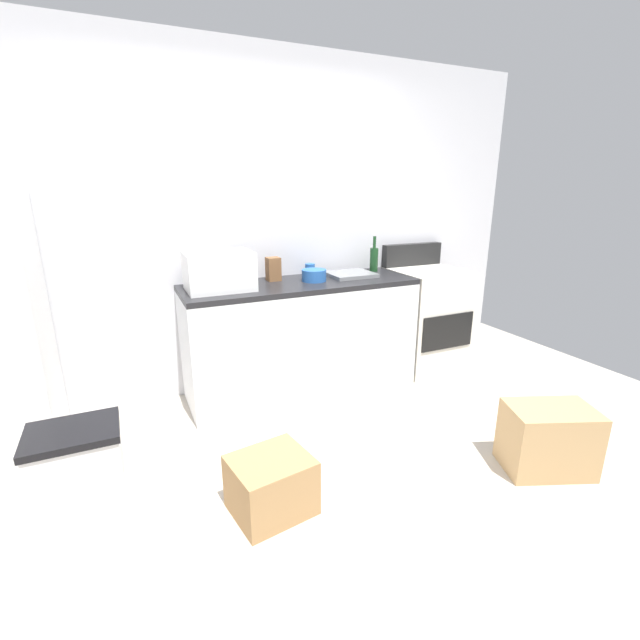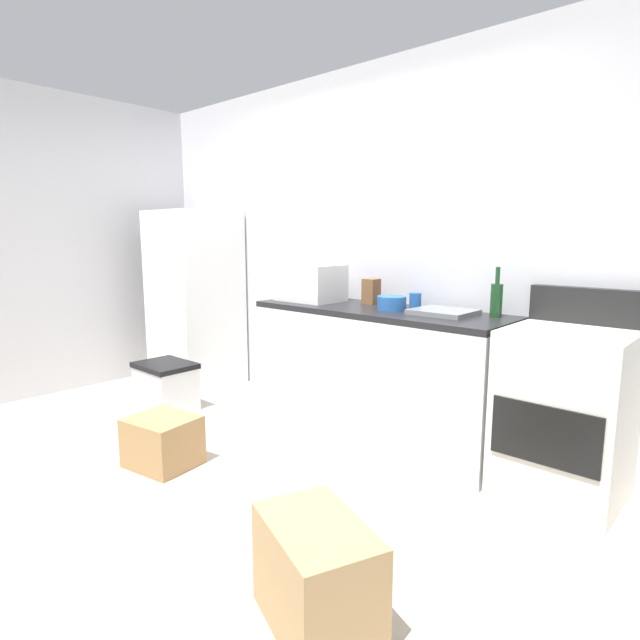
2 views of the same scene
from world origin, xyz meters
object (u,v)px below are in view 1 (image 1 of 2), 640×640
microwave (219,271)px  cardboard_box_large (271,485)px  knife_block (273,269)px  storage_bin (77,460)px  mixing_bowl (314,275)px  cardboard_box_small (548,439)px  stove_oven (425,317)px  coffee_mug (310,270)px  wine_bottle (374,259)px

microwave → cardboard_box_large: bearing=-93.0°
knife_block → storage_bin: size_ratio=0.39×
microwave → cardboard_box_large: microwave is taller
mixing_bowl → cardboard_box_small: 1.92m
knife_block → mixing_bowl: (0.28, -0.15, -0.04)m
stove_oven → coffee_mug: size_ratio=11.00×
wine_bottle → cardboard_box_large: bearing=-135.5°
microwave → cardboard_box_small: size_ratio=0.95×
mixing_bowl → storage_bin: 1.97m
microwave → knife_block: 0.48m
cardboard_box_large → cardboard_box_small: size_ratio=0.80×
cardboard_box_small → storage_bin: 2.64m
stove_oven → knife_block: (-1.39, 0.14, 0.52)m
stove_oven → knife_block: bearing=174.2°
microwave → mixing_bowl: bearing=0.1°
wine_bottle → cardboard_box_large: size_ratio=0.78×
stove_oven → microwave: bearing=-179.6°
stove_oven → cardboard_box_large: size_ratio=2.84×
mixing_bowl → cardboard_box_small: size_ratio=0.39×
mixing_bowl → cardboard_box_small: (0.78, -1.59, -0.75)m
cardboard_box_large → cardboard_box_small: bearing=-12.2°
coffee_mug → stove_oven: bearing=-10.3°
stove_oven → cardboard_box_large: stove_oven is taller
microwave → knife_block: size_ratio=2.56×
stove_oven → mixing_bowl: size_ratio=5.79×
storage_bin → mixing_bowl: bearing=21.5°
wine_bottle → cardboard_box_small: bearing=-85.2°
coffee_mug → cardboard_box_small: (0.73, -1.79, -0.75)m
microwave → stove_oven: bearing=0.4°
mixing_bowl → wine_bottle: bearing=14.2°
knife_block → cardboard_box_large: bearing=-110.3°
knife_block → cardboard_box_small: (1.06, -1.74, -0.79)m
knife_block → stove_oven: bearing=-5.8°
knife_block → microwave: bearing=-161.3°
wine_bottle → cardboard_box_large: wine_bottle is taller
wine_bottle → knife_block: 0.92m
coffee_mug → cardboard_box_small: bearing=-67.9°
mixing_bowl → cardboard_box_large: size_ratio=0.49×
wine_bottle → coffee_mug: (-0.58, 0.04, -0.06)m
stove_oven → cardboard_box_small: bearing=-101.6°
cardboard_box_small → wine_bottle: bearing=94.8°
wine_bottle → cardboard_box_small: 1.93m
wine_bottle → storage_bin: wine_bottle is taller
coffee_mug → mixing_bowl: bearing=-105.0°
microwave → cardboard_box_small: 2.35m
coffee_mug → wine_bottle: bearing=-4.0°
wine_bottle → storage_bin: size_ratio=0.65×
cardboard_box_small → knife_block: bearing=121.4°
cardboard_box_small → storage_bin: cardboard_box_small is taller
mixing_bowl → knife_block: bearing=151.5°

